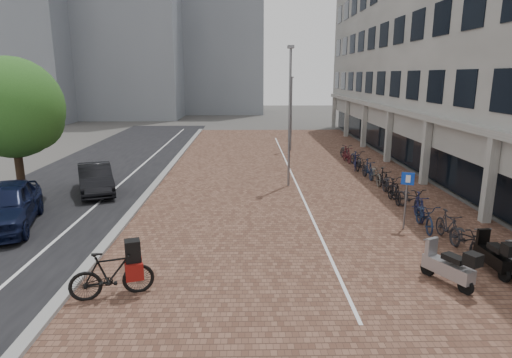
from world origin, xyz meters
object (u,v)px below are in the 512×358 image
at_px(hero_bike, 112,273).
at_px(car_dark, 95,179).
at_px(scooter_front, 448,265).
at_px(scooter_mid, 493,254).
at_px(parking_sign, 407,192).
at_px(car_navy, 5,206).

bearing_deg(hero_bike, car_dark, 2.36).
xyz_separation_m(hero_bike, scooter_front, (8.86, 0.48, -0.07)).
distance_m(car_dark, scooter_front, 16.02).
relative_size(scooter_mid, parking_sign, 0.78).
bearing_deg(car_navy, parking_sign, -17.77).
distance_m(car_dark, scooter_mid, 16.96).
xyz_separation_m(car_navy, car_dark, (1.67, 4.89, -0.16)).
height_order(car_navy, parking_sign, parking_sign).
bearing_deg(car_navy, scooter_mid, -30.29).
bearing_deg(car_dark, parking_sign, -44.40).
distance_m(scooter_front, scooter_mid, 1.79).
xyz_separation_m(hero_bike, scooter_mid, (10.50, 1.19, -0.08)).
height_order(car_dark, scooter_mid, car_dark).
distance_m(hero_bike, parking_sign, 10.45).
distance_m(scooter_front, parking_sign, 4.44).
xyz_separation_m(car_dark, parking_sign, (13.08, -5.41, 0.73)).
bearing_deg(scooter_front, car_navy, 134.85).
relative_size(hero_bike, scooter_front, 1.28).
distance_m(car_dark, parking_sign, 14.18).
xyz_separation_m(car_navy, scooter_mid, (16.02, -4.15, -0.28)).
xyz_separation_m(scooter_front, parking_sign, (0.38, 4.35, 0.83)).
distance_m(car_navy, scooter_mid, 16.55).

